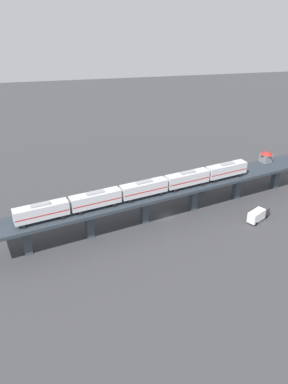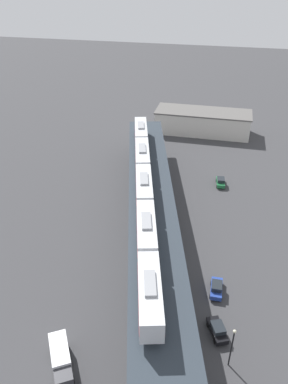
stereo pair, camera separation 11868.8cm
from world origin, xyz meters
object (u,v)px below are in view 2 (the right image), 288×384
Objects in this scene: delivery_truck at (61,360)px; street_lamp at (232,345)px; warehouse_building at (203,122)px; street_car_green at (221,182)px; street_car_blue at (217,288)px; street_car_black at (217,330)px; subway_train at (144,187)px.

street_lamp is (21.06, 5.38, 2.35)m from delivery_truck.
warehouse_building is at bearing 83.09° from delivery_truck.
delivery_truck reaches higher than street_car_green.
warehouse_building is (-8.58, 65.40, 2.47)m from street_car_blue.
street_car_green is 0.16× the size of warehouse_building.
street_car_black is at bearing -85.45° from street_car_blue.
delivery_truck is (-17.45, -52.11, 0.82)m from street_car_green.
warehouse_building is (-9.22, 73.37, 2.47)m from street_car_black.
subway_train reaches higher than street_lamp.
warehouse_building is at bearing 97.16° from street_car_black.
delivery_truck is 21.87m from street_lamp.
subway_train is 2.14× the size of warehouse_building.
subway_train is 13.36× the size of street_car_green.
street_car_green is 46.98m from street_lamp.
street_lamp is at bearing -85.58° from street_car_green.
street_lamp is 78.64m from warehouse_building.
street_car_green is 0.62× the size of delivery_truck.
delivery_truck reaches higher than street_car_black.
street_car_blue is 13.08m from street_lamp.
street_car_green is at bearing 71.49° from delivery_truck.
delivery_truck is 83.87m from warehouse_building.
subway_train is 8.80× the size of street_lamp.
street_car_green is at bearing 58.99° from subway_train.
warehouse_building is (6.05, 53.45, -7.32)m from subway_train.
delivery_truck is 0.26× the size of warehouse_building.
street_lamp is at bearing -55.10° from subway_train.
street_car_green is at bearing 92.51° from street_car_black.
subway_train is at bearing 127.46° from street_car_black.
street_lamp reaches higher than delivery_truck.
delivery_truck is at bearing -165.66° from street_lamp.
street_car_black is 0.68× the size of street_lamp.
street_car_black is at bearing 111.45° from street_lamp.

